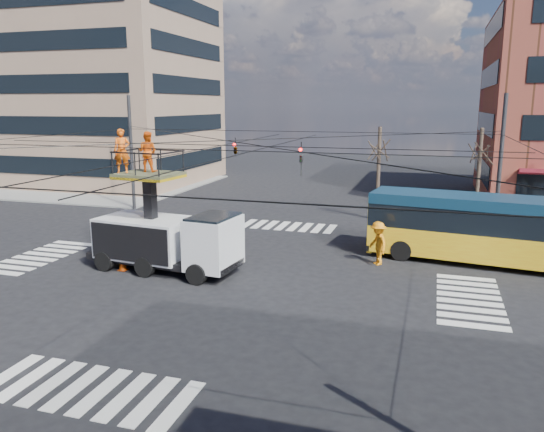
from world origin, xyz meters
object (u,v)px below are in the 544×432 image
Objects in this scene: utility_truck at (166,226)px; flagger at (378,243)px; city_bus at (492,228)px; worker_ground at (121,245)px; traffic_cone at (123,262)px.

flagger is (8.98, 3.71, -1.03)m from utility_truck.
city_bus is 17.21m from worker_ground.
city_bus is 14.76× the size of traffic_cone.
utility_truck is 9.77m from flagger.
utility_truck is 2.53m from worker_ground.
city_bus is 5.54× the size of worker_ground.
flagger is (-5.04, -1.61, -0.69)m from city_bus.
utility_truck is at bearing -151.38° from city_bus.
utility_truck is 9.31× the size of traffic_cone.
flagger is (11.29, 3.80, 0.00)m from worker_ground.
worker_ground is at bearing -104.24° from flagger.
city_bus is 5.54× the size of flagger.
utility_truck reaches higher than city_bus.
worker_ground is 11.91m from flagger.
flagger is at bearing -81.84° from worker_ground.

